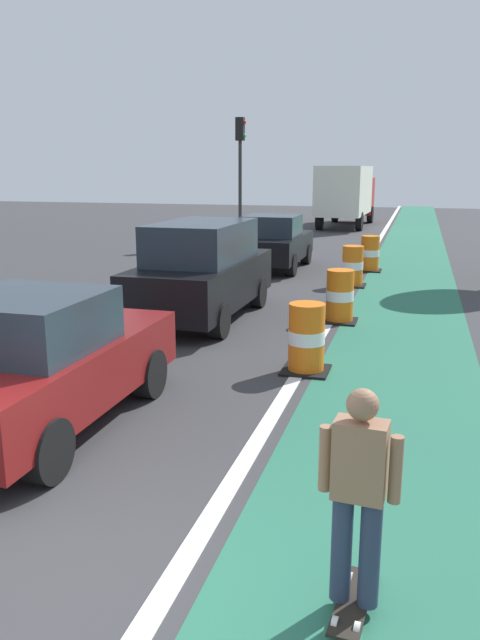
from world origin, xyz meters
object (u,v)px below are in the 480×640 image
object	(u,v)px
parked_sedan_third	(273,243)
parked_sedan_nearest	(39,362)
parked_suv_second	(202,270)
delivery_truck_down_block	(347,192)
traffic_light_corner	(240,158)
traffic_barrel_mid	(340,297)
traffic_barrel_front	(306,339)
skateboarder_on_lane	(358,496)
traffic_barrel_far	(370,254)
traffic_barrel_back	(352,267)

from	to	relation	value
parked_sedan_third	parked_sedan_nearest	bearing A→B (deg)	-89.63
parked_sedan_third	parked_suv_second	bearing A→B (deg)	-89.27
delivery_truck_down_block	traffic_light_corner	distance (m)	10.34
parked_sedan_nearest	parked_sedan_third	distance (m)	13.03
parked_suv_second	traffic_barrel_mid	xyz separation A→B (m)	(2.82, 0.50, -0.50)
parked_suv_second	parked_sedan_nearest	bearing A→B (deg)	-90.04
traffic_barrel_mid	traffic_barrel_front	bearing A→B (deg)	-91.55
skateboarder_on_lane	parked_sedan_third	bearing A→B (deg)	104.95
traffic_barrel_front	delivery_truck_down_block	xyz separation A→B (m)	(-2.32, 25.69, 1.31)
skateboarder_on_lane	parked_sedan_nearest	distance (m)	4.63
traffic_barrel_far	traffic_light_corner	bearing A→B (deg)	135.71
parked_sedan_nearest	parked_suv_second	world-z (taller)	parked_suv_second
parked_sedan_nearest	traffic_barrel_mid	size ratio (longest dim) A/B	3.76
parked_sedan_third	traffic_barrel_far	size ratio (longest dim) A/B	3.76
traffic_barrel_front	traffic_light_corner	world-z (taller)	traffic_light_corner
delivery_truck_down_block	parked_sedan_nearest	bearing A→B (deg)	-90.82
parked_sedan_third	delivery_truck_down_block	distance (m)	15.74
parked_sedan_nearest	skateboarder_on_lane	bearing A→B (deg)	-29.93
parked_sedan_nearest	traffic_barrel_far	world-z (taller)	parked_sedan_nearest
traffic_barrel_front	traffic_barrel_far	size ratio (longest dim) A/B	1.00
skateboarder_on_lane	traffic_light_corner	bearing A→B (deg)	107.83
delivery_truck_down_block	traffic_barrel_mid	bearing A→B (deg)	-83.81
parked_sedan_third	traffic_barrel_far	xyz separation A→B (m)	(2.98, 0.41, -0.30)
parked_sedan_third	traffic_barrel_back	bearing A→B (deg)	-40.52
traffic_barrel_front	traffic_barrel_back	distance (m)	7.66
traffic_barrel_front	parked_sedan_third	bearing A→B (deg)	105.72
parked_sedan_nearest	delivery_truck_down_block	world-z (taller)	delivery_truck_down_block
parked_sedan_third	traffic_barrel_front	world-z (taller)	parked_sedan_third
traffic_barrel_mid	parked_suv_second	bearing A→B (deg)	-169.90
parked_sedan_nearest	traffic_light_corner	bearing A→B (deg)	98.53
traffic_barrel_back	traffic_barrel_front	bearing A→B (deg)	-89.39
delivery_truck_down_block	traffic_light_corner	world-z (taller)	traffic_light_corner
parked_sedan_nearest	parked_suv_second	bearing A→B (deg)	89.96
traffic_barrel_back	traffic_light_corner	size ratio (longest dim) A/B	0.21
traffic_barrel_far	parked_sedan_third	bearing A→B (deg)	-172.16
traffic_barrel_far	delivery_truck_down_block	size ratio (longest dim) A/B	0.14
delivery_truck_down_block	traffic_light_corner	bearing A→B (deg)	-108.66
parked_sedan_nearest	delivery_truck_down_block	size ratio (longest dim) A/B	0.53
parked_suv_second	traffic_barrel_front	world-z (taller)	parked_suv_second
traffic_barrel_back	traffic_light_corner	distance (m)	10.44
traffic_barrel_back	delivery_truck_down_block	xyz separation A→B (m)	(-2.24, 18.03, 1.31)
skateboarder_on_lane	traffic_barrel_mid	size ratio (longest dim) A/B	1.55
parked_sedan_nearest	traffic_barrel_far	xyz separation A→B (m)	(2.90, 13.44, -0.30)
skateboarder_on_lane	traffic_barrel_mid	world-z (taller)	skateboarder_on_lane
traffic_barrel_front	delivery_truck_down_block	distance (m)	25.83
traffic_barrel_mid	delivery_truck_down_block	xyz separation A→B (m)	(-2.41, 22.24, 1.31)
traffic_barrel_mid	traffic_light_corner	xyz separation A→B (m)	(-5.68, 12.56, 2.97)
parked_suv_second	delivery_truck_down_block	bearing A→B (deg)	88.98
parked_sedan_nearest	traffic_light_corner	xyz separation A→B (m)	(-2.86, 19.06, 2.67)
skateboarder_on_lane	delivery_truck_down_block	distance (m)	31.26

